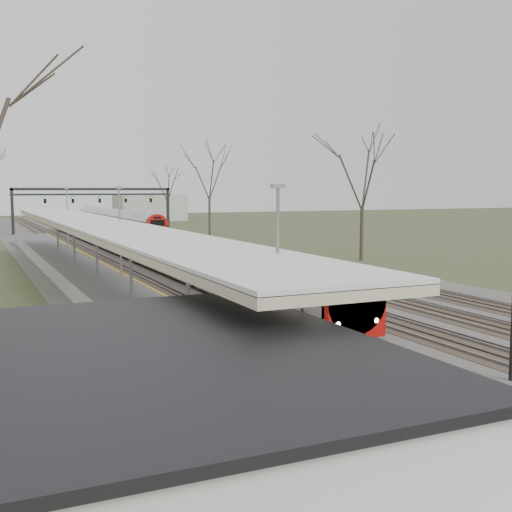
# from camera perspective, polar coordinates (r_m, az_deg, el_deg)

# --- Properties ---
(track_bed) EXTENTS (24.00, 160.00, 0.22)m
(track_bed) POSITION_cam_1_polar(r_m,az_deg,el_deg) (59.68, -8.88, 0.28)
(track_bed) COLOR #474442
(track_bed) RESTS_ON ground
(platform) EXTENTS (3.50, 69.00, 1.00)m
(platform) POSITION_cam_1_polar(r_m,az_deg,el_deg) (40.61, -14.84, -1.89)
(platform) COLOR #9E9B93
(platform) RESTS_ON ground
(canopy) EXTENTS (4.10, 50.00, 3.11)m
(canopy) POSITION_cam_1_polar(r_m,az_deg,el_deg) (35.86, -13.75, 2.63)
(canopy) COLOR slate
(canopy) RESTS_ON platform
(station_building) EXTENTS (6.00, 9.00, 3.20)m
(station_building) POSITION_cam_1_polar(r_m,az_deg,el_deg) (11.54, -6.47, -16.06)
(station_building) COLOR silver
(station_building) RESTS_ON ground
(signal_gantry) EXTENTS (21.00, 0.59, 6.08)m
(signal_gantry) POSITION_cam_1_polar(r_m,az_deg,el_deg) (88.64, -14.21, 5.15)
(signal_gantry) COLOR black
(signal_gantry) RESTS_ON ground
(tree_east_far) EXTENTS (5.00, 5.00, 10.30)m
(tree_east_far) POSITION_cam_1_polar(r_m,az_deg,el_deg) (53.30, 9.46, 7.37)
(tree_east_far) COLOR #2D231C
(tree_east_far) RESTS_ON ground
(train_near) EXTENTS (2.62, 75.21, 3.05)m
(train_near) POSITION_cam_1_polar(r_m,az_deg,el_deg) (58.97, -11.51, 1.54)
(train_near) COLOR #B6B9C1
(train_near) RESTS_ON ground
(train_far) EXTENTS (2.62, 45.21, 3.05)m
(train_far) POSITION_cam_1_polar(r_m,az_deg,el_deg) (96.11, -12.41, 3.19)
(train_far) COLOR #B6B9C1
(train_far) RESTS_ON ground
(passenger) EXTENTS (0.50, 0.69, 1.77)m
(passenger) POSITION_cam_1_polar(r_m,az_deg,el_deg) (20.72, -1.65, -5.25)
(passenger) COLOR #3E2E5A
(passenger) RESTS_ON platform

